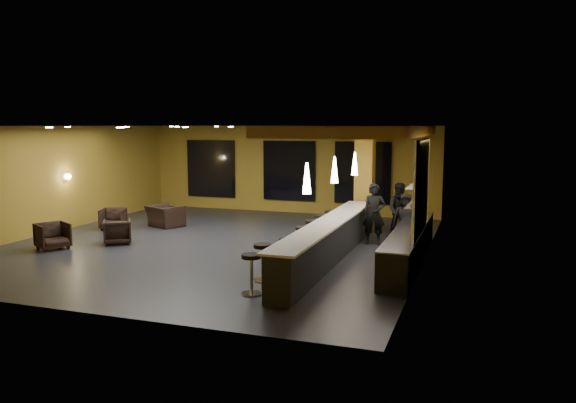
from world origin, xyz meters
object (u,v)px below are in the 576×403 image
(staff_c, at_px, (405,219))
(armchair_c, at_px, (113,219))
(staff_b, at_px, (400,211))
(armchair_a, at_px, (53,236))
(staff_a, at_px, (374,214))
(bar_stool_5, at_px, (321,225))
(bar_stool_3, at_px, (303,238))
(bar_counter, at_px, (329,242))
(armchair_b, at_px, (117,232))
(pendant_2, at_px, (355,164))
(bar_stool_1, at_px, (263,257))
(pendant_1, at_px, (335,170))
(bar_stool_6, at_px, (330,219))
(bar_stool_0, at_px, (251,269))
(prep_counter, at_px, (409,246))
(bar_stool_2, at_px, (286,249))
(column, at_px, (365,179))
(bar_stool_4, at_px, (313,231))
(pendant_0, at_px, (307,178))
(armchair_d, at_px, (165,216))

(staff_c, distance_m, armchair_c, 9.75)
(staff_b, xyz_separation_m, armchair_a, (-9.20, -4.78, -0.49))
(staff_a, xyz_separation_m, bar_stool_5, (-1.56, -0.27, -0.37))
(staff_b, relative_size, bar_stool_3, 2.06)
(bar_counter, height_order, armchair_b, bar_counter)
(staff_c, bearing_deg, staff_b, 106.35)
(pendant_2, xyz_separation_m, bar_stool_1, (-0.93, -5.35, -1.80))
(pendant_1, distance_m, pendant_2, 2.50)
(bar_stool_3, distance_m, bar_stool_6, 3.44)
(bar_stool_5, bearing_deg, pendant_1, -63.54)
(staff_b, distance_m, bar_stool_0, 7.27)
(staff_b, xyz_separation_m, bar_stool_5, (-2.18, -1.40, -0.34))
(staff_a, bearing_deg, armchair_c, 171.75)
(staff_c, distance_m, bar_stool_6, 2.60)
(prep_counter, distance_m, bar_stool_3, 2.77)
(staff_b, distance_m, armchair_c, 9.61)
(bar_stool_2, bearing_deg, armchair_c, 157.40)
(pendant_1, relative_size, pendant_2, 1.00)
(column, height_order, bar_stool_4, column)
(pendant_0, xyz_separation_m, armchair_d, (-6.71, 4.99, -1.98))
(pendant_0, distance_m, bar_stool_0, 2.40)
(bar_stool_1, bearing_deg, armchair_c, 149.15)
(bar_stool_2, bearing_deg, pendant_0, -48.15)
(bar_stool_1, height_order, bar_stool_6, bar_stool_1)
(prep_counter, distance_m, staff_b, 3.16)
(bar_counter, relative_size, pendant_0, 11.43)
(armchair_c, xyz_separation_m, bar_stool_4, (7.34, -0.88, 0.19))
(armchair_b, distance_m, bar_stool_0, 6.70)
(staff_b, bearing_deg, pendant_2, -161.76)
(staff_b, bearing_deg, bar_stool_0, -111.48)
(armchair_b, xyz_separation_m, bar_stool_6, (5.65, 3.51, 0.13))
(bar_stool_3, bearing_deg, pendant_1, 29.13)
(bar_stool_0, distance_m, bar_stool_2, 2.27)
(bar_stool_6, bearing_deg, pendant_0, -80.80)
(pendant_1, xyz_separation_m, bar_stool_0, (-0.78, -3.88, -1.80))
(armchair_d, height_order, bar_stool_5, bar_stool_5)
(pendant_1, height_order, bar_stool_2, pendant_1)
(bar_stool_0, relative_size, bar_stool_4, 1.00)
(staff_c, bearing_deg, bar_stool_5, -167.02)
(pendant_2, relative_size, staff_a, 0.38)
(armchair_a, xyz_separation_m, bar_stool_3, (7.11, 1.30, 0.16))
(armchair_a, xyz_separation_m, bar_stool_5, (7.02, 3.38, 0.16))
(pendant_2, bearing_deg, pendant_0, -90.00)
(pendant_2, height_order, bar_stool_2, pendant_2)
(bar_counter, bearing_deg, armchair_c, 166.62)
(armchair_b, bearing_deg, pendant_1, 148.71)
(bar_stool_5, bearing_deg, bar_counter, -69.04)
(armchair_b, bearing_deg, pendant_2, 168.99)
(armchair_c, bearing_deg, armchair_b, -71.12)
(prep_counter, height_order, bar_stool_0, bar_stool_0)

